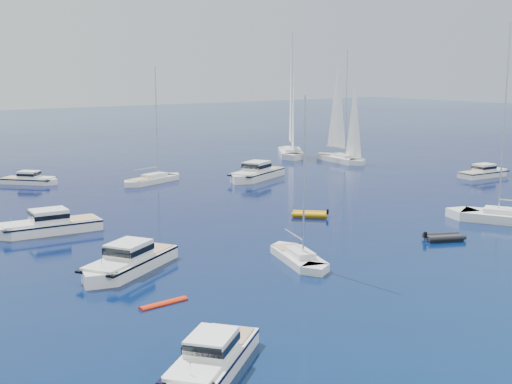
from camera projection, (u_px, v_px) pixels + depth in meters
ground at (475, 276)px, 44.52m from camera, size 400.00×400.00×0.00m
motor_cruiser_left at (211, 371)px, 30.63m from camera, size 7.99×6.90×2.14m
motor_cruiser_centre at (128, 271)px, 45.70m from camera, size 9.64×7.23×2.48m
motor_cruiser_far_r at (485, 177)px, 85.20m from camera, size 8.22×3.23×2.10m
motor_cruiser_far_l at (47, 233)px, 56.26m from camera, size 9.76×3.83×2.50m
motor_cruiser_distant at (256, 179)px, 83.53m from camera, size 10.83×7.11×2.74m
motor_cruiser_horizon at (31, 184)px, 80.12m from camera, size 6.49×6.99×1.92m
sailboat_fore at (298, 262)px, 47.86m from camera, size 4.58×8.45×12.04m
sailboat_mid_r at (512, 223)px, 59.93m from camera, size 8.13×12.28×17.81m
sailboat_centre at (153, 182)px, 80.97m from camera, size 9.83×5.30×14.02m
sailboat_sails_r at (340, 162)px, 99.13m from camera, size 4.34×11.53×16.54m
sailboat_sails_far at (291, 156)px, 105.64m from camera, size 10.34×12.62×19.21m
tender_yellow at (309, 217)px, 62.33m from camera, size 3.63×3.65×0.95m
tender_grey_near at (444, 240)px, 53.87m from camera, size 3.67×2.99×0.95m
kayak_orange at (164, 304)px, 39.22m from camera, size 3.04×0.70×0.30m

